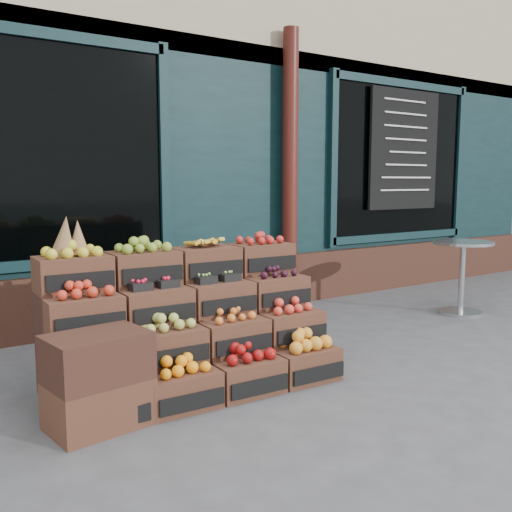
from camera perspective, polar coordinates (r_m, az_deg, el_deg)
ground at (r=4.61m, az=7.11°, el=-11.30°), size 60.00×60.00×0.00m
shop_facade at (r=8.91m, az=-15.50°, el=13.14°), size 12.00×6.24×4.80m
crate_display at (r=4.24m, az=-6.86°, el=-7.50°), size 2.04×1.06×1.25m
spare_crates at (r=3.63m, az=-15.51°, el=-11.92°), size 0.63×0.47×0.58m
bistro_table at (r=6.76m, az=19.92°, el=-1.20°), size 0.65×0.65×0.82m
shopkeeper at (r=6.04m, az=-21.84°, el=2.84°), size 0.77×0.51×2.09m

